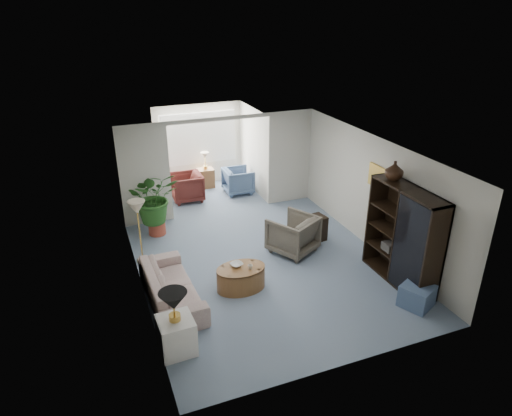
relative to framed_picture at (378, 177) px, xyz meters
name	(u,v)px	position (x,y,z in m)	size (l,w,h in m)	color
floor	(267,267)	(-2.46, 0.10, -1.70)	(6.00, 6.00, 0.00)	#7A8EA1
sunroom_floor	(211,196)	(-2.46, 4.20, -1.70)	(2.60, 2.60, 0.00)	#7A8EA1
back_pier_left	(145,176)	(-4.36, 3.10, -0.45)	(1.20, 0.12, 2.50)	beige
back_pier_right	(290,157)	(-0.56, 3.10, -0.45)	(1.20, 0.12, 2.50)	beige
back_header	(220,119)	(-2.46, 3.10, 0.75)	(2.60, 0.12, 0.10)	beige
window_pane	(199,138)	(-2.46, 5.28, -0.30)	(2.20, 0.02, 1.50)	white
window_blinds	(199,139)	(-2.46, 5.25, -0.30)	(2.20, 0.02, 1.50)	white
framed_picture	(378,177)	(0.00, 0.00, 0.00)	(0.04, 0.50, 0.40)	#B0A38D
sofa	(171,286)	(-4.51, -0.31, -1.39)	(2.09, 0.82, 0.61)	beige
end_table	(176,335)	(-4.71, -1.66, -1.40)	(0.54, 0.54, 0.59)	white
table_lamp	(173,301)	(-4.71, -1.66, -0.76)	(0.44, 0.44, 0.30)	black
floor_lamp	(137,207)	(-4.81, 1.29, -0.45)	(0.36, 0.36, 0.28)	beige
coffee_table	(241,278)	(-3.20, -0.41, -1.47)	(0.95, 0.95, 0.45)	brown
coffee_bowl	(237,264)	(-3.25, -0.31, -1.22)	(0.23, 0.23, 0.06)	silver
coffee_cup	(250,267)	(-3.05, -0.51, -1.21)	(0.09, 0.09, 0.09)	beige
wingback_chair	(293,234)	(-1.67, 0.53, -1.28)	(0.89, 0.92, 0.84)	#696353
side_table_dark	(315,228)	(-0.97, 0.83, -1.41)	(0.48, 0.39, 0.58)	black
entertainment_cabinet	(403,236)	(-0.23, -1.26, -0.73)	(0.47, 1.75, 1.94)	black
cabinet_urn	(394,171)	(-0.23, -0.76, 0.42)	(0.35, 0.35, 0.36)	black
ottoman	(417,296)	(-0.44, -2.08, -1.49)	(0.51, 0.51, 0.41)	slate
plant_pot	(157,228)	(-4.29, 2.44, -1.54)	(0.40, 0.40, 0.32)	#AE4632
house_plant	(154,197)	(-4.29, 2.44, -0.75)	(1.13, 0.98, 1.25)	#275B1F
sunroom_chair_blue	(238,181)	(-1.65, 4.16, -1.34)	(0.77, 0.79, 0.72)	slate
sunroom_chair_maroon	(187,187)	(-3.15, 4.16, -1.32)	(0.82, 0.84, 0.76)	#56231D
sunroom_table	(206,178)	(-2.40, 4.91, -1.42)	(0.46, 0.36, 0.57)	brown
shelf_clutter	(405,233)	(-0.28, -1.35, -0.61)	(0.30, 0.87, 1.06)	#484442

